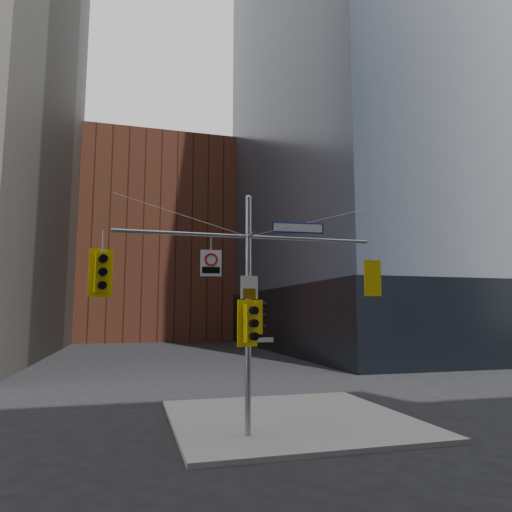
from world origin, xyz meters
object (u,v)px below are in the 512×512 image
street_sign_blade (298,228)px  traffic_light_east_arm (371,278)px  traffic_light_west_arm (102,272)px  traffic_light_pole_front (250,323)px  traffic_light_pole_side (259,317)px  signal_assembly (248,288)px  regulatory_sign_arm (211,262)px

street_sign_blade → traffic_light_east_arm: bearing=5.7°
traffic_light_west_arm → traffic_light_east_arm: size_ratio=1.17×
traffic_light_west_arm → traffic_light_pole_front: size_ratio=0.99×
traffic_light_east_arm → traffic_light_pole_side: (-3.81, 0.01, -1.24)m
traffic_light_pole_front → traffic_light_pole_side: bearing=26.1°
signal_assembly → street_sign_blade: signal_assembly is taller
traffic_light_west_arm → regulatory_sign_arm: 3.09m
traffic_light_west_arm → traffic_light_east_arm: (8.34, -0.01, 0.00)m
signal_assembly → regulatory_sign_arm: 1.38m
traffic_light_west_arm → traffic_light_pole_side: traffic_light_west_arm is taller
traffic_light_east_arm → street_sign_blade: 2.95m
traffic_light_east_arm → street_sign_blade: street_sign_blade is taller
signal_assembly → street_sign_blade: bearing=0.1°
street_sign_blade → regulatory_sign_arm: size_ratio=2.13×
traffic_light_west_arm → regulatory_sign_arm: (3.07, -0.03, 0.38)m
traffic_light_east_arm → street_sign_blade: bearing=8.4°
traffic_light_east_arm → traffic_light_pole_front: (-4.13, -0.27, -1.42)m
traffic_light_west_arm → regulatory_sign_arm: bearing=-12.2°
traffic_light_east_arm → traffic_light_pole_side: 4.00m
signal_assembly → traffic_light_pole_front: size_ratio=5.81×
traffic_light_west_arm → traffic_light_pole_front: bearing=-15.3°
signal_assembly → regulatory_sign_arm: size_ratio=10.18×
signal_assembly → traffic_light_pole_side: signal_assembly is taller
traffic_light_pole_side → street_sign_blade: 3.07m
traffic_light_pole_side → traffic_light_pole_front: traffic_light_pole_side is taller
traffic_light_pole_front → street_sign_blade: bearing=-5.0°
traffic_light_west_arm → traffic_light_pole_side: (4.54, -0.00, -1.24)m
signal_assembly → street_sign_blade: size_ratio=4.78×
traffic_light_west_arm → regulatory_sign_arm: size_ratio=1.73×
traffic_light_pole_side → signal_assembly: bearing=87.3°
traffic_light_west_arm → traffic_light_pole_front: traffic_light_west_arm is taller
signal_assembly → traffic_light_east_arm: (4.13, 0.00, 0.38)m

